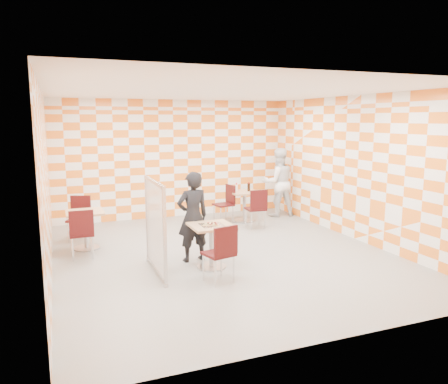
% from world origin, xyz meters
% --- Properties ---
extents(room_shell, '(7.00, 7.00, 7.00)m').
position_xyz_m(room_shell, '(0.00, 0.54, 1.50)').
color(room_shell, gray).
rests_on(room_shell, ground).
extents(main_table, '(0.70, 0.70, 0.75)m').
position_xyz_m(main_table, '(-0.45, -0.63, 0.51)').
color(main_table, tan).
rests_on(main_table, ground).
extents(second_table, '(0.70, 0.70, 0.75)m').
position_xyz_m(second_table, '(1.47, 2.33, 0.51)').
color(second_table, tan).
rests_on(second_table, ground).
extents(empty_table, '(0.70, 0.70, 0.75)m').
position_xyz_m(empty_table, '(-2.37, 1.29, 0.51)').
color(empty_table, tan).
rests_on(empty_table, ground).
extents(chair_main_front, '(0.51, 0.52, 0.92)m').
position_xyz_m(chair_main_front, '(-0.55, -1.38, 0.54)').
color(chair_main_front, '#3A0B0D').
rests_on(chair_main_front, ground).
extents(chair_second_front, '(0.44, 0.45, 0.92)m').
position_xyz_m(chair_second_front, '(1.43, 1.53, 0.54)').
color(chair_second_front, '#3A0B0D').
rests_on(chair_second_front, ground).
extents(chair_second_side, '(0.49, 0.48, 0.92)m').
position_xyz_m(chair_second_side, '(1.02, 2.38, 0.54)').
color(chair_second_side, '#3A0B0D').
rests_on(chair_second_side, ground).
extents(chair_empty_near, '(0.42, 0.43, 0.92)m').
position_xyz_m(chair_empty_near, '(-2.48, 0.63, 0.54)').
color(chair_empty_near, '#3A0B0D').
rests_on(chair_empty_near, ground).
extents(chair_empty_far, '(0.54, 0.55, 0.92)m').
position_xyz_m(chair_empty_far, '(-2.43, 2.04, 0.54)').
color(chair_empty_far, '#3A0B0D').
rests_on(chair_empty_far, ground).
extents(partition, '(0.08, 1.38, 1.55)m').
position_xyz_m(partition, '(-1.39, -0.56, 0.79)').
color(partition, white).
rests_on(partition, ground).
extents(man_dark, '(0.63, 0.45, 1.61)m').
position_xyz_m(man_dark, '(-0.63, -0.16, 0.81)').
color(man_dark, black).
rests_on(man_dark, ground).
extents(man_white, '(0.93, 0.76, 1.78)m').
position_xyz_m(man_white, '(2.55, 2.60, 0.89)').
color(man_white, white).
rests_on(man_white, ground).
extents(pizza_on_foil, '(0.40, 0.40, 0.04)m').
position_xyz_m(pizza_on_foil, '(-0.45, -0.65, 0.77)').
color(pizza_on_foil, silver).
rests_on(pizza_on_foil, main_table).
extents(sport_bottle, '(0.06, 0.06, 0.20)m').
position_xyz_m(sport_bottle, '(1.32, 2.48, 0.84)').
color(sport_bottle, white).
rests_on(sport_bottle, second_table).
extents(soda_bottle, '(0.07, 0.07, 0.23)m').
position_xyz_m(soda_bottle, '(1.59, 2.34, 0.85)').
color(soda_bottle, black).
rests_on(soda_bottle, second_table).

